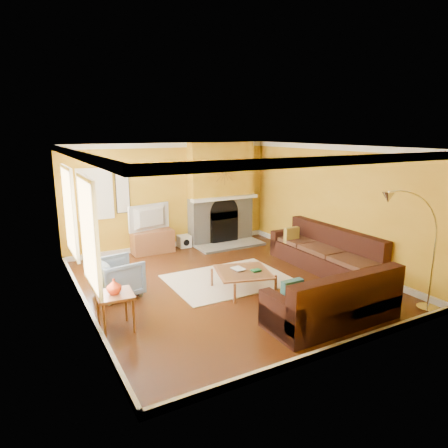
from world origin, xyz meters
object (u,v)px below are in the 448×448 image
coffee_table (243,280)px  side_table (116,312)px  media_console (153,242)px  sectional_sofa (298,264)px  armchair (118,277)px  arc_lamp (412,256)px

coffee_table → side_table: bearing=-170.8°
media_console → side_table: side_table is taller
coffee_table → side_table: side_table is taller
sectional_sofa → media_console: bearing=117.0°
armchair → side_table: size_ratio=1.32×
coffee_table → sectional_sofa: bearing=-17.0°
sectional_sofa → side_table: bearing=-178.6°
sectional_sofa → arc_lamp: 2.16m
sectional_sofa → armchair: bearing=159.4°
side_table → arc_lamp: size_ratio=0.28×
media_console → arc_lamp: arc_lamp is taller
coffee_table → armchair: bearing=157.7°
media_console → arc_lamp: bearing=-65.8°
coffee_table → armchair: 2.34m
arc_lamp → coffee_table: bearing=127.2°
coffee_table → media_console: size_ratio=0.96×
coffee_table → side_table: 2.57m
side_table → arc_lamp: 4.72m
arc_lamp → media_console: bearing=114.2°
side_table → arc_lamp: bearing=-23.7°
armchair → sectional_sofa: bearing=-119.0°
armchair → side_table: bearing=155.5°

